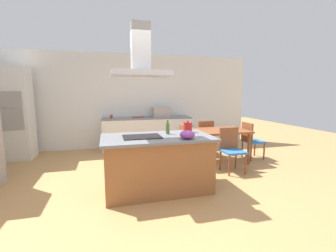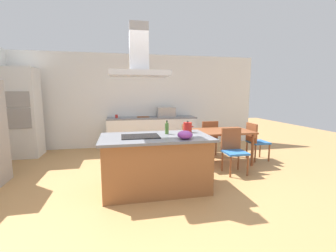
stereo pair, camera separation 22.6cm
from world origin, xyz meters
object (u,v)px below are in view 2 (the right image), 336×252
mixing_bowl (185,135)px  dining_table (219,134)px  olive_oil_bottle (167,128)px  countertop_microwave (166,112)px  coffee_mug_red (116,116)px  chair_at_right_end (255,139)px  tea_kettle (188,127)px  chair_at_left_end (181,143)px  chair_facing_island (233,148)px  range_hood (139,59)px  cooktop (140,136)px  wall_oven_stack (24,113)px  chair_facing_back_wall (208,135)px  cutting_board (143,117)px

mixing_bowl → dining_table: (1.24, 1.48, -0.30)m
olive_oil_bottle → countertop_microwave: size_ratio=0.46×
coffee_mug_red → chair_at_right_end: coffee_mug_red is taller
coffee_mug_red → tea_kettle: bearing=-64.5°
mixing_bowl → dining_table: mixing_bowl is taller
chair_at_left_end → chair_facing_island: 1.13m
mixing_bowl → range_hood: (-0.65, 0.32, 1.14)m
cooktop → chair_facing_island: cooktop is taller
countertop_microwave → chair_at_right_end: (1.81, -1.72, -0.53)m
wall_oven_stack → chair_facing_back_wall: 4.66m
countertop_microwave → cutting_board: bearing=175.7°
cutting_board → range_hood: 3.18m
coffee_mug_red → chair_facing_back_wall: coffee_mug_red is taller
tea_kettle → chair_at_right_end: 2.21m
cutting_board → dining_table: bearing=-48.6°
countertop_microwave → dining_table: countertop_microwave is taller
countertop_microwave → olive_oil_bottle: bearing=-101.0°
cooktop → countertop_microwave: 3.05m
olive_oil_bottle → chair_at_right_end: olive_oil_bottle is taller
chair_at_right_end → dining_table: bearing=180.0°
countertop_microwave → coffee_mug_red: (-1.41, 0.03, -0.09)m
tea_kettle → coffee_mug_red: bearing=115.5°
tea_kettle → mixing_bowl: 0.60m
chair_at_right_end → tea_kettle: bearing=-154.8°
countertop_microwave → chair_at_right_end: countertop_microwave is taller
range_hood → chair_at_left_end: bearing=49.8°
chair_facing_back_wall → mixing_bowl: bearing=-120.1°
chair_at_left_end → chair_facing_back_wall: 1.13m
cutting_board → chair_at_left_end: size_ratio=0.38×
olive_oil_bottle → chair_at_right_end: size_ratio=0.26×
olive_oil_bottle → tea_kettle: bearing=12.9°
wall_oven_stack → chair_at_right_end: size_ratio=2.47×
cooktop → chair_at_left_end: size_ratio=0.67×
cutting_board → chair_at_left_end: (0.65, -1.77, -0.40)m
mixing_bowl → cutting_board: size_ratio=0.69×
mixing_bowl → chair_facing_back_wall: size_ratio=0.26×
coffee_mug_red → olive_oil_bottle: bearing=-72.3°
mixing_bowl → wall_oven_stack: size_ratio=0.11×
cooktop → cutting_board: 2.95m
olive_oil_bottle → cutting_board: size_ratio=0.68×
cooktop → chair_facing_back_wall: size_ratio=0.67×
wall_oven_stack → dining_table: 4.80m
mixing_bowl → countertop_microwave: countertop_microwave is taller
cooktop → chair_at_right_end: 3.06m
cooktop → wall_oven_stack: bearing=135.1°
tea_kettle → olive_oil_bottle: (-0.40, -0.09, 0.01)m
cutting_board → wall_oven_stack: bearing=-174.6°
dining_table → chair_at_left_end: size_ratio=1.57×
chair_facing_back_wall → wall_oven_stack: bearing=169.7°
tea_kettle → chair_at_left_end: 1.04m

